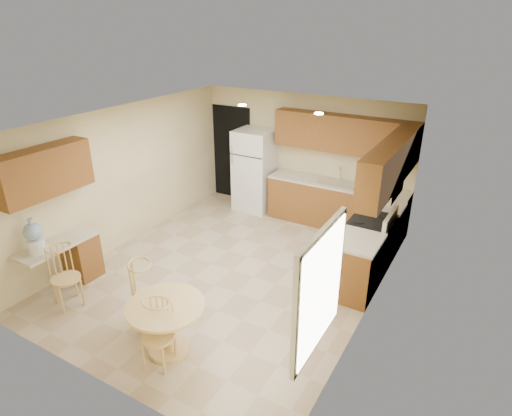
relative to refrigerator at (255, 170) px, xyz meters
The scene contains 30 objects.
floor 2.72m from the refrigerator, 68.40° to the right, with size 5.50×5.50×0.00m, color tan.
ceiling 3.05m from the refrigerator, 68.40° to the right, with size 4.50×5.50×0.02m, color white.
wall_back 1.08m from the refrigerator, 20.23° to the left, with size 4.50×0.02×2.50m, color beige.
wall_front 5.25m from the refrigerator, 79.55° to the right, with size 4.50×0.02×2.50m, color beige.
wall_left 2.76m from the refrigerator, 118.44° to the right, with size 0.02×5.50×2.50m, color beige.
wall_right 4.02m from the refrigerator, 36.87° to the right, with size 0.02×5.50×2.50m, color beige.
doorway 0.89m from the refrigerator, 157.27° to the left, with size 0.90×0.02×2.10m, color black.
base_cab_back 1.88m from the refrigerator, ahead, with size 2.75×0.60×0.87m, color brown.
counter_back 1.83m from the refrigerator, ahead, with size 2.75×0.63×0.04m, color beige.
base_cab_right_a 2.98m from the refrigerator, 10.64° to the right, with size 0.60×0.59×0.87m, color brown.
counter_right_a 2.95m from the refrigerator, 10.64° to the right, with size 0.63×0.59×0.04m, color beige.
base_cab_right_b 3.55m from the refrigerator, 34.59° to the right, with size 0.60×0.80×0.87m, color brown.
counter_right_b 3.52m from the refrigerator, 34.59° to the right, with size 0.63×0.80×0.04m, color beige.
upper_cab_back 2.08m from the refrigerator, ahead, with size 2.75×0.33×0.70m, color brown.
upper_cab_right 3.40m from the refrigerator, 21.41° to the right, with size 0.33×2.42×0.70m, color brown.
upper_cab_left 4.27m from the refrigerator, 105.84° to the right, with size 0.33×1.40×0.70m, color brown.
sink 1.80m from the refrigerator, ahead, with size 0.78×0.44×0.01m, color silver.
range_hood 3.24m from the refrigerator, 22.46° to the right, with size 0.50×0.76×0.14m, color silver.
desk_pedestal 3.90m from the refrigerator, 105.76° to the right, with size 0.48×0.42×0.72m, color brown.
desk_top 4.23m from the refrigerator, 104.36° to the right, with size 0.50×1.20×0.04m, color beige.
window 5.34m from the refrigerator, 53.21° to the right, with size 0.06×1.12×1.30m.
can_light_a 2.06m from the refrigerator, 69.44° to the right, with size 0.14×0.14×0.02m, color white.
can_light_b 2.73m from the refrigerator, 32.96° to the right, with size 0.14×0.14×0.02m, color white.
refrigerator is the anchor object (origin of this frame).
stove 3.15m from the refrigerator, 22.99° to the right, with size 0.65×0.76×1.09m.
dining_table 4.58m from the refrigerator, 73.49° to the right, with size 0.96×0.96×0.71m.
chair_table_a 4.30m from the refrigerator, 79.95° to the right, with size 0.43×0.53×0.98m.
chair_table_b 4.88m from the refrigerator, 73.94° to the right, with size 0.38×0.39×0.87m.
chair_desk 4.49m from the refrigerator, 97.69° to the right, with size 0.41×0.53×0.93m.
water_crock 4.53m from the refrigerator, 103.40° to the right, with size 0.26×0.26×0.53m.
Camera 1 is at (3.39, -5.06, 3.85)m, focal length 30.00 mm.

